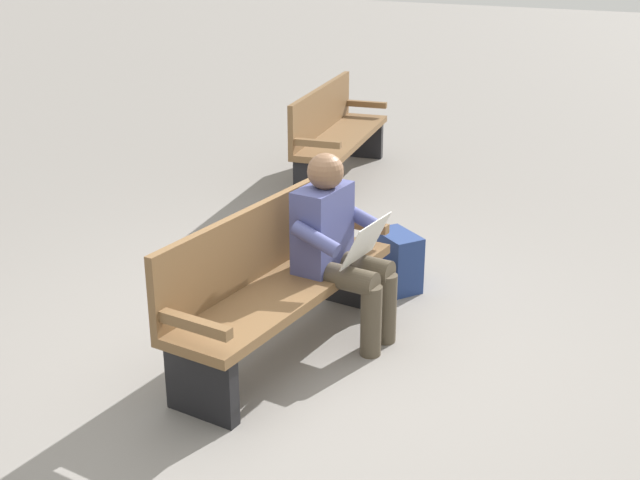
{
  "coord_description": "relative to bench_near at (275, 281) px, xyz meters",
  "views": [
    {
      "loc": [
        4.02,
        2.08,
        2.51
      ],
      "look_at": [
        -0.17,
        0.15,
        0.7
      ],
      "focal_mm": 47.4,
      "sensor_mm": 36.0,
      "label": 1
    }
  ],
  "objects": [
    {
      "name": "ground_plane",
      "position": [
        0.01,
        0.07,
        -0.46
      ],
      "size": [
        40.0,
        40.0,
        0.0
      ],
      "primitive_type": "plane",
      "color": "gray"
    },
    {
      "name": "bench_near",
      "position": [
        0.0,
        0.0,
        0.0
      ],
      "size": [
        1.84,
        0.68,
        0.9
      ],
      "rotation": [
        0.0,
        0.0,
        -0.11
      ],
      "color": "brown",
      "rests_on": "ground"
    },
    {
      "name": "bench_far",
      "position": [
        -3.43,
        -1.12,
        0.0
      ],
      "size": [
        1.84,
        0.69,
        0.9
      ],
      "rotation": [
        0.0,
        0.0,
        0.12
      ],
      "color": "brown",
      "rests_on": "ground"
    },
    {
      "name": "person_seated",
      "position": [
        -0.32,
        0.27,
        0.17
      ],
      "size": [
        0.6,
        0.6,
        1.18
      ],
      "rotation": [
        0.0,
        0.0,
        -0.11
      ],
      "color": "#474C84",
      "rests_on": "ground"
    },
    {
      "name": "backpack",
      "position": [
        -1.16,
        0.35,
        -0.26
      ],
      "size": [
        0.39,
        0.42,
        0.41
      ],
      "rotation": [
        0.0,
        0.0,
        4.06
      ],
      "color": "navy",
      "rests_on": "ground"
    }
  ]
}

